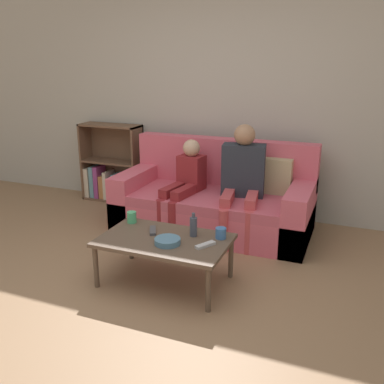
% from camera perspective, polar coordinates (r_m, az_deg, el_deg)
% --- Properties ---
extents(ground_plane, '(22.00, 22.00, 0.00)m').
position_cam_1_polar(ground_plane, '(3.22, -9.91, -15.16)').
color(ground_plane, '#997251').
extents(wall_back, '(12.00, 0.06, 2.60)m').
position_cam_1_polar(wall_back, '(4.86, 4.00, 12.40)').
color(wall_back, '#B7B2A8').
rests_on(wall_back, ground_plane).
extents(couch, '(1.98, 0.91, 0.90)m').
position_cam_1_polar(couch, '(4.46, 3.13, -1.34)').
color(couch, '#DB5B70').
rests_on(couch, ground_plane).
extents(bookshelf, '(0.76, 0.28, 0.96)m').
position_cam_1_polar(bookshelf, '(5.47, -10.80, 2.70)').
color(bookshelf, brown).
rests_on(bookshelf, ground_plane).
extents(coffee_table, '(1.01, 0.62, 0.37)m').
position_cam_1_polar(coffee_table, '(3.37, -3.69, -6.76)').
color(coffee_table, brown).
rests_on(coffee_table, ground_plane).
extents(person_adult, '(0.46, 0.68, 1.12)m').
position_cam_1_polar(person_adult, '(4.19, 6.74, 2.36)').
color(person_adult, '#C6474C').
rests_on(person_adult, ground_plane).
extents(person_child, '(0.33, 0.65, 0.93)m').
position_cam_1_polar(person_child, '(4.36, -0.94, 1.56)').
color(person_child, maroon).
rests_on(person_child, ground_plane).
extents(cup_near, '(0.08, 0.08, 0.10)m').
position_cam_1_polar(cup_near, '(3.69, -8.04, -3.35)').
color(cup_near, '#4CB77A').
rests_on(cup_near, coffee_table).
extents(cup_far, '(0.09, 0.09, 0.09)m').
position_cam_1_polar(cup_far, '(3.35, 3.87, -5.49)').
color(cup_far, '#3D70B2').
rests_on(cup_far, coffee_table).
extents(tv_remote_0, '(0.13, 0.17, 0.02)m').
position_cam_1_polar(tv_remote_0, '(3.22, 1.80, -7.08)').
color(tv_remote_0, '#B7B7BC').
rests_on(tv_remote_0, coffee_table).
extents(tv_remote_1, '(0.12, 0.17, 0.02)m').
position_cam_1_polar(tv_remote_1, '(3.49, -5.30, -5.13)').
color(tv_remote_1, '#47474C').
rests_on(tv_remote_1, coffee_table).
extents(snack_bowl, '(0.20, 0.20, 0.05)m').
position_cam_1_polar(snack_bowl, '(3.26, -3.29, -6.56)').
color(snack_bowl, teal).
rests_on(snack_bowl, coffee_table).
extents(bottle, '(0.06, 0.06, 0.19)m').
position_cam_1_polar(bottle, '(3.37, 0.19, -4.60)').
color(bottle, '#424756').
rests_on(bottle, coffee_table).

